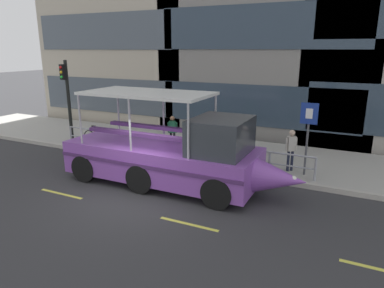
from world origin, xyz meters
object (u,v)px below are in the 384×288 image
pedestrian_near_bow (291,146)px  pedestrian_mid_right (173,129)px  parking_sign (308,127)px  leaned_bicycle (98,138)px  duck_tour_boat (174,156)px  traffic_light_pole (67,94)px  pedestrian_mid_left (205,130)px

pedestrian_near_bow → pedestrian_mid_right: 5.60m
parking_sign → leaned_bicycle: size_ratio=1.55×
duck_tour_boat → leaned_bicycle: bearing=156.3°
traffic_light_pole → pedestrian_mid_right: bearing=14.1°
leaned_bicycle → pedestrian_mid_right: 3.74m
traffic_light_pole → pedestrian_mid_left: size_ratio=2.27×
traffic_light_pole → pedestrian_mid_left: 6.98m
traffic_light_pole → duck_tour_boat: 7.60m
parking_sign → duck_tour_boat: duck_tour_boat is taller
leaned_bicycle → duck_tour_boat: (5.54, -2.43, 0.54)m
pedestrian_near_bow → parking_sign: bearing=-20.7°
leaned_bicycle → pedestrian_mid_right: pedestrian_mid_right is taller
traffic_light_pole → parking_sign: (11.21, 0.31, -0.61)m
leaned_bicycle → parking_sign: bearing=0.8°
traffic_light_pole → pedestrian_near_bow: size_ratio=2.49×
leaned_bicycle → pedestrian_near_bow: size_ratio=1.08×
traffic_light_pole → leaned_bicycle: size_ratio=2.31×
traffic_light_pole → parking_sign: 11.23m
pedestrian_mid_left → pedestrian_mid_right: size_ratio=1.15×
pedestrian_mid_right → leaned_bicycle: bearing=-162.6°
duck_tour_boat → pedestrian_near_bow: size_ratio=5.38×
parking_sign → duck_tour_boat: size_ratio=0.31×
parking_sign → duck_tour_boat: bearing=-148.0°
parking_sign → leaned_bicycle: bearing=-179.2°
pedestrian_near_bow → pedestrian_mid_left: 3.98m
traffic_light_pole → pedestrian_mid_right: 5.45m
parking_sign → pedestrian_near_bow: 1.06m
duck_tour_boat → pedestrian_mid_left: duck_tour_boat is taller
parking_sign → duck_tour_boat: (-4.11, -2.57, -0.92)m
duck_tour_boat → pedestrian_mid_right: (-2.01, 3.54, 0.02)m
traffic_light_pole → pedestrian_mid_right: traffic_light_pole is taller
pedestrian_mid_left → parking_sign: bearing=-12.0°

